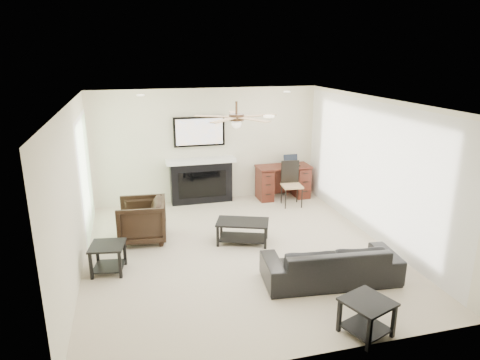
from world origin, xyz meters
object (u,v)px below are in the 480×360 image
at_px(sofa, 331,263).
at_px(fireplace_unit, 201,161).
at_px(coffee_table, 243,232).
at_px(desk, 283,182).
at_px(armchair, 142,220).

xyz_separation_m(sofa, fireplace_unit, (-1.23, 3.89, 0.67)).
bearing_deg(fireplace_unit, coffee_table, -81.72).
relative_size(sofa, desk, 1.61).
xyz_separation_m(sofa, coffee_table, (-0.90, 1.60, -0.09)).
bearing_deg(coffee_table, fireplace_unit, 118.99).
height_order(armchair, coffee_table, armchair).
height_order(sofa, coffee_table, sofa).
distance_m(sofa, armchair, 3.38).
xyz_separation_m(sofa, armchair, (-2.60, 2.15, 0.09)).
xyz_separation_m(armchair, fireplace_unit, (1.37, 1.74, 0.58)).
bearing_deg(armchair, fireplace_unit, 147.15).
height_order(sofa, desk, desk).
distance_m(armchair, desk, 3.59).
bearing_deg(desk, fireplace_unit, 174.77).
distance_m(coffee_table, desk, 2.62).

